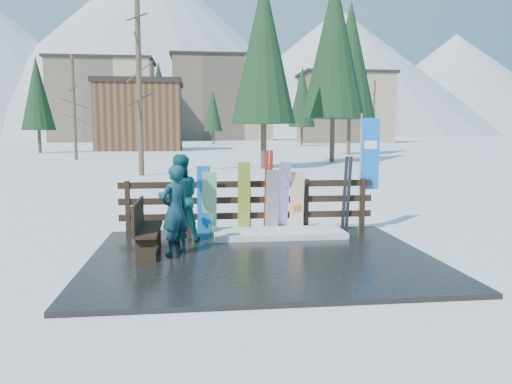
{
  "coord_description": "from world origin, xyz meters",
  "views": [
    {
      "loc": [
        -1.12,
        -8.62,
        2.27
      ],
      "look_at": [
        0.03,
        1.0,
        1.1
      ],
      "focal_mm": 35.0,
      "sensor_mm": 36.0,
      "label": 1
    }
  ],
  "objects": [
    {
      "name": "fence",
      "position": [
        0.0,
        2.2,
        0.74
      ],
      "size": [
        5.6,
        0.1,
        1.15
      ],
      "color": "black",
      "rests_on": "deck"
    },
    {
      "name": "person_back",
      "position": [
        -1.47,
        1.33,
        0.96
      ],
      "size": [
        0.96,
        0.8,
        1.75
      ],
      "primitive_type": "imported",
      "rotation": [
        0.0,
        0.0,
        3.32
      ],
      "color": "#0D5553",
      "rests_on": "deck"
    },
    {
      "name": "resort_buildings",
      "position": [
        1.03,
        115.41,
        9.81
      ],
      "size": [
        73.0,
        87.6,
        22.6
      ],
      "color": "tan",
      "rests_on": "ground"
    },
    {
      "name": "snowboard_0",
      "position": [
        -0.98,
        1.98,
        0.82
      ],
      "size": [
        0.28,
        0.32,
        1.48
      ],
      "primitive_type": "cube",
      "rotation": [
        0.19,
        0.0,
        0.0
      ],
      "color": "#137CE1",
      "rests_on": "deck"
    },
    {
      "name": "snowboard_4",
      "position": [
        0.5,
        1.98,
        0.77
      ],
      "size": [
        0.29,
        0.3,
        1.38
      ],
      "primitive_type": "cube",
      "rotation": [
        0.2,
        0.0,
        0.0
      ],
      "color": "black",
      "rests_on": "deck"
    },
    {
      "name": "ground",
      "position": [
        0.0,
        0.0,
        0.0
      ],
      "size": [
        700.0,
        700.0,
        0.0
      ],
      "primitive_type": "plane",
      "color": "white",
      "rests_on": "ground"
    },
    {
      "name": "mountains",
      "position": [
        -10.5,
        328.41,
        50.2
      ],
      "size": [
        520.0,
        260.0,
        120.0
      ],
      "color": "white",
      "rests_on": "ground"
    },
    {
      "name": "ski_pair_a",
      "position": [
        0.42,
        2.05,
        0.98
      ],
      "size": [
        0.16,
        0.34,
        1.81
      ],
      "color": "#A62414",
      "rests_on": "deck"
    },
    {
      "name": "rental_flag",
      "position": [
        2.72,
        2.25,
        1.69
      ],
      "size": [
        0.45,
        0.04,
        2.6
      ],
      "color": "silver",
      "rests_on": "deck"
    },
    {
      "name": "snowboard_1",
      "position": [
        -0.86,
        1.98,
        0.76
      ],
      "size": [
        0.31,
        0.37,
        1.36
      ],
      "primitive_type": "cube",
      "rotation": [
        0.25,
        0.0,
        0.0
      ],
      "color": "white",
      "rests_on": "deck"
    },
    {
      "name": "person_front",
      "position": [
        -1.52,
        0.26,
        0.89
      ],
      "size": [
        0.7,
        0.68,
        1.61
      ],
      "primitive_type": "imported",
      "rotation": [
        0.0,
        0.0,
        3.85
      ],
      "color": "#164F4D",
      "rests_on": "deck"
    },
    {
      "name": "trees",
      "position": [
        6.15,
        47.07,
        6.11
      ],
      "size": [
        41.91,
        68.87,
        14.26
      ],
      "color": "#382B1E",
      "rests_on": "ground"
    },
    {
      "name": "deck",
      "position": [
        0.0,
        0.0,
        0.04
      ],
      "size": [
        6.0,
        5.0,
        0.08
      ],
      "primitive_type": "cube",
      "color": "black",
      "rests_on": "ground"
    },
    {
      "name": "bench",
      "position": [
        -2.07,
        0.35,
        0.6
      ],
      "size": [
        0.41,
        1.5,
        0.97
      ],
      "color": "black",
      "rests_on": "deck"
    },
    {
      "name": "snowboard_2",
      "position": [
        -0.12,
        1.98,
        0.86
      ],
      "size": [
        0.26,
        0.2,
        1.55
      ],
      "primitive_type": "cube",
      "rotation": [
        0.11,
        0.0,
        0.0
      ],
      "color": "#ECFF33",
      "rests_on": "deck"
    },
    {
      "name": "snow_patch",
      "position": [
        0.59,
        1.6,
        0.14
      ],
      "size": [
        2.75,
        1.0,
        0.12
      ],
      "primitive_type": "cube",
      "color": "white",
      "rests_on": "deck"
    },
    {
      "name": "snowboard_5",
      "position": [
        1.04,
        1.98,
        0.75
      ],
      "size": [
        0.3,
        0.17,
        1.34
      ],
      "primitive_type": "cube",
      "rotation": [
        0.11,
        0.0,
        0.0
      ],
      "color": "white",
      "rests_on": "deck"
    },
    {
      "name": "ski_pair_b",
      "position": [
        2.18,
        2.05,
        0.91
      ],
      "size": [
        0.17,
        0.27,
        1.66
      ],
      "color": "black",
      "rests_on": "deck"
    },
    {
      "name": "snowboard_3",
      "position": [
        0.74,
        1.98,
        0.86
      ],
      "size": [
        0.25,
        0.49,
        1.56
      ],
      "primitive_type": "cube",
      "rotation": [
        0.29,
        0.0,
        0.0
      ],
      "color": "white",
      "rests_on": "deck"
    }
  ]
}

